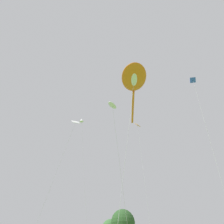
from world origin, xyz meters
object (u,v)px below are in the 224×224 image
big_show_kite (134,80)px  small_kite_tiny_distant (74,126)px  small_kite_bird_shape (82,121)px  tree_pine_center (123,223)px  small_kite_box_yellow (112,106)px  small_kite_diamond_red (138,132)px  small_kite_streamer_purple (197,94)px

big_show_kite → small_kite_tiny_distant: 10.64m
big_show_kite → small_kite_bird_shape: (-2.06, 18.19, 4.65)m
tree_pine_center → small_kite_bird_shape: bearing=-135.6°
tree_pine_center → small_kite_box_yellow: bearing=-118.9°
small_kite_tiny_distant → small_kite_box_yellow: 10.11m
small_kite_bird_shape → tree_pine_center: small_kite_bird_shape is taller
big_show_kite → small_kite_tiny_distant: (-5.25, 8.50, -3.66)m
big_show_kite → small_kite_diamond_red: 8.04m
big_show_kite → small_kite_bird_shape: bearing=-144.6°
small_kite_bird_shape → small_kite_streamer_purple: (5.76, -23.24, -10.25)m
big_show_kite → small_kite_diamond_red: (4.00, 5.95, -3.63)m
small_kite_diamond_red → tree_pine_center: 35.26m
big_show_kite → small_kite_tiny_distant: size_ratio=1.18×
small_kite_tiny_distant → small_kite_streamer_purple: bearing=23.7°
small_kite_tiny_distant → small_kite_streamer_purple: size_ratio=1.06×
tree_pine_center → small_kite_streamer_purple: bearing=-108.2°
small_kite_diamond_red → tree_pine_center: bearing=142.8°
small_kite_box_yellow → tree_pine_center: bearing=24.9°
small_kite_bird_shape → small_kite_streamer_purple: 26.05m
small_kite_diamond_red → tree_pine_center: small_kite_diamond_red is taller
small_kite_streamer_purple → small_kite_box_yellow: 8.44m
big_show_kite → tree_pine_center: (17.66, 37.49, -11.49)m
big_show_kite → small_kite_streamer_purple: 8.40m
small_kite_diamond_red → tree_pine_center: (13.65, 31.54, -7.86)m
small_kite_bird_shape → small_kite_streamer_purple: bearing=-159.7°
big_show_kite → small_kite_bird_shape: small_kite_bird_shape is taller
small_kite_tiny_distant → small_kite_box_yellow: small_kite_tiny_distant is taller
small_kite_box_yellow → big_show_kite: bearing=-20.7°
big_show_kite → small_kite_bird_shape: size_ratio=0.81×
small_kite_box_yellow → small_kite_diamond_red: bearing=6.2°
small_kite_diamond_red → tree_pine_center: size_ratio=1.55×
big_show_kite → small_kite_streamer_purple: big_show_kite is taller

